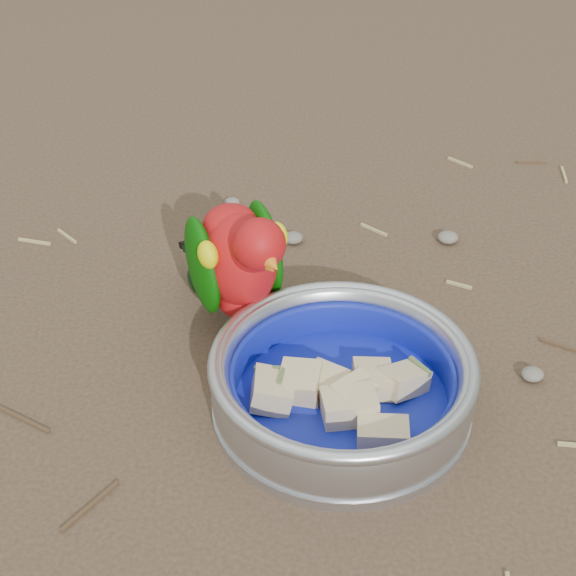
{
  "coord_description": "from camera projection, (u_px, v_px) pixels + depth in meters",
  "views": [
    {
      "loc": [
        0.03,
        -0.61,
        0.55
      ],
      "look_at": [
        0.05,
        0.03,
        0.08
      ],
      "focal_mm": 55.0,
      "sensor_mm": 36.0,
      "label": 1
    }
  ],
  "objects": [
    {
      "name": "fruit_wedges",
      "position": [
        342.0,
        385.0,
        0.76
      ],
      "size": [
        0.14,
        0.14,
        0.03
      ],
      "primitive_type": null,
      "color": "#D3B888",
      "rests_on": "food_bowl"
    },
    {
      "name": "lory_parrot",
      "position": [
        240.0,
        271.0,
        0.83
      ],
      "size": [
        0.16,
        0.2,
        0.15
      ],
      "primitive_type": null,
      "rotation": [
        0.0,
        0.0,
        -2.71
      ],
      "color": "#B00F12",
      "rests_on": "ground"
    },
    {
      "name": "bowl_wall",
      "position": [
        342.0,
        379.0,
        0.76
      ],
      "size": [
        0.23,
        0.23,
        0.04
      ],
      "primitive_type": null,
      "color": "#B2B2BA",
      "rests_on": "food_bowl"
    },
    {
      "name": "ground_debris",
      "position": [
        279.0,
        349.0,
        0.84
      ],
      "size": [
        0.9,
        0.8,
        0.01
      ],
      "primitive_type": null,
      "color": "tan",
      "rests_on": "ground"
    },
    {
      "name": "food_bowl",
      "position": [
        341.0,
        404.0,
        0.77
      ],
      "size": [
        0.23,
        0.23,
        0.02
      ],
      "primitive_type": "cylinder",
      "color": "#B2B2BA",
      "rests_on": "ground"
    },
    {
      "name": "ground",
      "position": [
        232.0,
        379.0,
        0.81
      ],
      "size": [
        60.0,
        60.0,
        0.0
      ],
      "primitive_type": "plane",
      "color": "#4B3829"
    }
  ]
}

